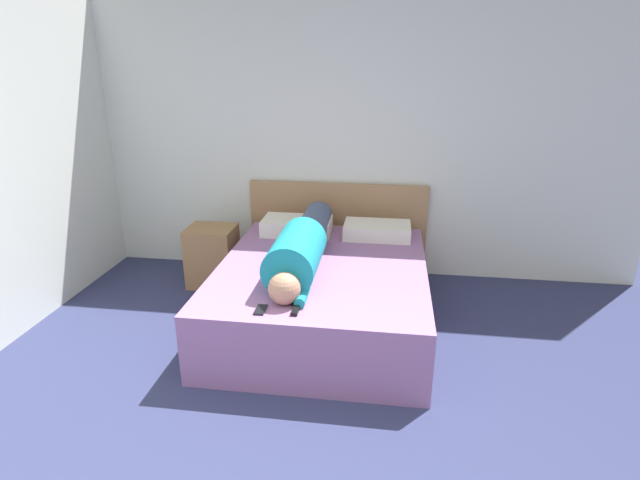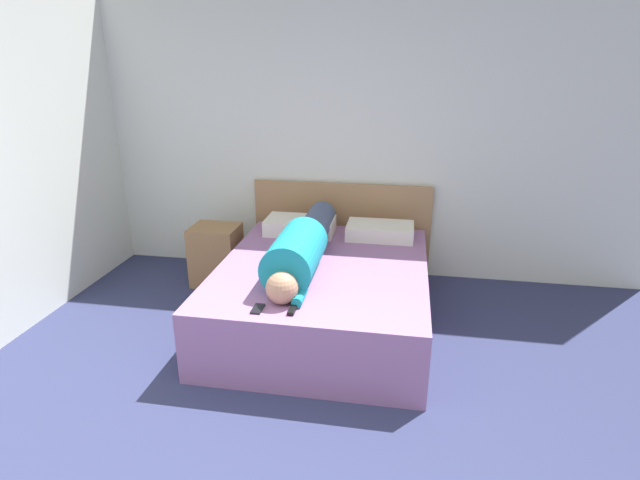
# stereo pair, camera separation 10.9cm
# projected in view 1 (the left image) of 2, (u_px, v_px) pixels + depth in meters

# --- Properties ---
(wall_back) EXTENTS (5.63, 0.06, 2.60)m
(wall_back) POSITION_uv_depth(u_px,v_px,m) (335.00, 138.00, 4.60)
(wall_back) COLOR silver
(wall_back) RESTS_ON ground_plane
(bed) EXTENTS (1.57, 1.90, 0.50)m
(bed) POSITION_uv_depth(u_px,v_px,m) (323.00, 294.00, 3.91)
(bed) COLOR #936699
(bed) RESTS_ON ground_plane
(headboard) EXTENTS (1.69, 0.04, 0.89)m
(headboard) POSITION_uv_depth(u_px,v_px,m) (337.00, 228.00, 4.82)
(headboard) COLOR #A37A51
(headboard) RESTS_ON ground_plane
(nightstand) EXTENTS (0.42, 0.36, 0.55)m
(nightstand) POSITION_uv_depth(u_px,v_px,m) (213.00, 256.00, 4.59)
(nightstand) COLOR olive
(nightstand) RESTS_ON ground_plane
(person_lying) EXTENTS (0.35, 1.66, 0.35)m
(person_lying) POSITION_uv_depth(u_px,v_px,m) (302.00, 247.00, 3.75)
(person_lying) COLOR tan
(person_lying) RESTS_ON bed
(pillow_near_headboard) EXTENTS (0.61, 0.35, 0.14)m
(pillow_near_headboard) POSITION_uv_depth(u_px,v_px,m) (297.00, 226.00, 4.47)
(pillow_near_headboard) COLOR silver
(pillow_near_headboard) RESTS_ON bed
(pillow_second) EXTENTS (0.58, 0.35, 0.12)m
(pillow_second) POSITION_uv_depth(u_px,v_px,m) (377.00, 230.00, 4.38)
(pillow_second) COLOR silver
(pillow_second) RESTS_ON bed
(tv_remote) EXTENTS (0.04, 0.15, 0.02)m
(tv_remote) POSITION_uv_depth(u_px,v_px,m) (296.00, 309.00, 3.11)
(tv_remote) COLOR black
(tv_remote) RESTS_ON bed
(cell_phone) EXTENTS (0.06, 0.13, 0.01)m
(cell_phone) POSITION_uv_depth(u_px,v_px,m) (261.00, 310.00, 3.12)
(cell_phone) COLOR black
(cell_phone) RESTS_ON bed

